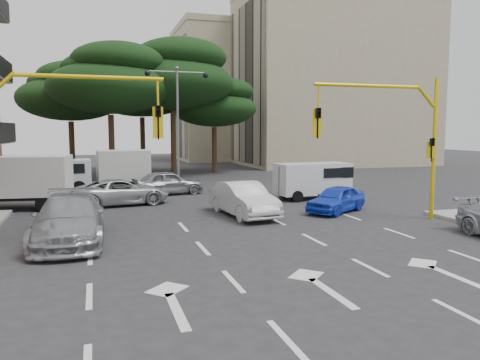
{
  "coord_description": "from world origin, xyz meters",
  "views": [
    {
      "loc": [
        -5.28,
        -14.61,
        3.87
      ],
      "look_at": [
        0.93,
        5.29,
        1.6
      ],
      "focal_mm": 35.0,
      "sensor_mm": 36.0,
      "label": 1
    }
  ],
  "objects_px": {
    "signal_mast_right": "(399,129)",
    "box_truck_a": "(15,183)",
    "street_lamp_center": "(177,105)",
    "car_silver_cross_a": "(122,192)",
    "box_truck_b": "(108,171)",
    "van_white": "(312,181)",
    "car_white_hatch": "(243,199)",
    "car_blue_compact": "(336,199)",
    "car_silver_cross_b": "(168,183)",
    "signal_mast_left": "(45,129)",
    "car_silver_wagon": "(69,219)"
  },
  "relations": [
    {
      "from": "signal_mast_right",
      "to": "box_truck_a",
      "type": "relative_size",
      "value": 1.14
    },
    {
      "from": "street_lamp_center",
      "to": "car_silver_cross_a",
      "type": "xyz_separation_m",
      "value": [
        -4.0,
        -6.09,
        -4.76
      ]
    },
    {
      "from": "signal_mast_right",
      "to": "box_truck_b",
      "type": "bearing_deg",
      "value": 129.92
    },
    {
      "from": "box_truck_b",
      "to": "van_white",
      "type": "bearing_deg",
      "value": -124.97
    },
    {
      "from": "car_white_hatch",
      "to": "car_silver_cross_a",
      "type": "relative_size",
      "value": 0.96
    },
    {
      "from": "car_silver_cross_a",
      "to": "box_truck_b",
      "type": "distance_m",
      "value": 5.65
    },
    {
      "from": "street_lamp_center",
      "to": "box_truck_a",
      "type": "distance_m",
      "value": 11.58
    },
    {
      "from": "car_blue_compact",
      "to": "van_white",
      "type": "xyz_separation_m",
      "value": [
        0.81,
        4.2,
        0.39
      ]
    },
    {
      "from": "car_white_hatch",
      "to": "car_silver_cross_b",
      "type": "xyz_separation_m",
      "value": [
        -2.18,
        7.91,
        -0.05
      ]
    },
    {
      "from": "car_silver_cross_b",
      "to": "box_truck_a",
      "type": "distance_m",
      "value": 8.42
    },
    {
      "from": "signal_mast_left",
      "to": "car_blue_compact",
      "type": "bearing_deg",
      "value": 12.45
    },
    {
      "from": "car_silver_cross_b",
      "to": "box_truck_a",
      "type": "bearing_deg",
      "value": 101.02
    },
    {
      "from": "car_blue_compact",
      "to": "car_silver_cross_b",
      "type": "relative_size",
      "value": 0.87
    },
    {
      "from": "car_silver_cross_a",
      "to": "box_truck_a",
      "type": "relative_size",
      "value": 0.91
    },
    {
      "from": "car_blue_compact",
      "to": "car_silver_wagon",
      "type": "bearing_deg",
      "value": -110.36
    },
    {
      "from": "car_silver_wagon",
      "to": "box_truck_b",
      "type": "distance_m",
      "value": 13.45
    },
    {
      "from": "car_silver_cross_b",
      "to": "van_white",
      "type": "relative_size",
      "value": 1.03
    },
    {
      "from": "signal_mast_right",
      "to": "street_lamp_center",
      "type": "xyz_separation_m",
      "value": [
        -6.8,
        14.01,
        1.54
      ]
    },
    {
      "from": "car_white_hatch",
      "to": "van_white",
      "type": "xyz_separation_m",
      "value": [
        5.26,
        3.81,
        0.26
      ]
    },
    {
      "from": "signal_mast_left",
      "to": "van_white",
      "type": "relative_size",
      "value": 1.48
    },
    {
      "from": "van_white",
      "to": "car_silver_cross_a",
      "type": "bearing_deg",
      "value": -97.82
    },
    {
      "from": "street_lamp_center",
      "to": "car_white_hatch",
      "type": "bearing_deg",
      "value": -84.61
    },
    {
      "from": "street_lamp_center",
      "to": "box_truck_b",
      "type": "bearing_deg",
      "value": -173.66
    },
    {
      "from": "signal_mast_right",
      "to": "van_white",
      "type": "height_order",
      "value": "signal_mast_right"
    },
    {
      "from": "van_white",
      "to": "signal_mast_right",
      "type": "bearing_deg",
      "value": 2.07
    },
    {
      "from": "car_silver_cross_a",
      "to": "van_white",
      "type": "distance_m",
      "value": 10.34
    },
    {
      "from": "box_truck_b",
      "to": "signal_mast_left",
      "type": "bearing_deg",
      "value": 166.83
    },
    {
      "from": "signal_mast_right",
      "to": "car_silver_cross_a",
      "type": "height_order",
      "value": "signal_mast_right"
    },
    {
      "from": "box_truck_a",
      "to": "signal_mast_right",
      "type": "bearing_deg",
      "value": -108.97
    },
    {
      "from": "signal_mast_right",
      "to": "signal_mast_left",
      "type": "height_order",
      "value": "same"
    },
    {
      "from": "street_lamp_center",
      "to": "car_silver_wagon",
      "type": "distance_m",
      "value": 15.84
    },
    {
      "from": "signal_mast_left",
      "to": "box_truck_a",
      "type": "bearing_deg",
      "value": 105.32
    },
    {
      "from": "car_blue_compact",
      "to": "box_truck_a",
      "type": "relative_size",
      "value": 0.69
    },
    {
      "from": "car_silver_wagon",
      "to": "car_silver_cross_b",
      "type": "distance_m",
      "value": 11.95
    },
    {
      "from": "car_white_hatch",
      "to": "car_silver_cross_a",
      "type": "distance_m",
      "value": 6.96
    },
    {
      "from": "car_silver_wagon",
      "to": "car_silver_cross_b",
      "type": "height_order",
      "value": "car_silver_wagon"
    },
    {
      "from": "van_white",
      "to": "box_truck_b",
      "type": "bearing_deg",
      "value": -123.7
    },
    {
      "from": "car_silver_wagon",
      "to": "box_truck_a",
      "type": "height_order",
      "value": "box_truck_a"
    },
    {
      "from": "car_blue_compact",
      "to": "car_silver_wagon",
      "type": "distance_m",
      "value": 11.92
    },
    {
      "from": "signal_mast_right",
      "to": "van_white",
      "type": "bearing_deg",
      "value": 94.29
    },
    {
      "from": "signal_mast_left",
      "to": "street_lamp_center",
      "type": "distance_m",
      "value": 15.65
    },
    {
      "from": "car_silver_cross_b",
      "to": "van_white",
      "type": "bearing_deg",
      "value": -128.76
    },
    {
      "from": "car_silver_cross_a",
      "to": "van_white",
      "type": "bearing_deg",
      "value": -104.72
    },
    {
      "from": "street_lamp_center",
      "to": "car_silver_cross_a",
      "type": "height_order",
      "value": "street_lamp_center"
    },
    {
      "from": "car_white_hatch",
      "to": "box_truck_b",
      "type": "bearing_deg",
      "value": 111.53
    },
    {
      "from": "car_white_hatch",
      "to": "box_truck_a",
      "type": "height_order",
      "value": "box_truck_a"
    },
    {
      "from": "car_silver_cross_b",
      "to": "signal_mast_right",
      "type": "bearing_deg",
      "value": -154.02
    },
    {
      "from": "street_lamp_center",
      "to": "car_white_hatch",
      "type": "relative_size",
      "value": 1.68
    },
    {
      "from": "signal_mast_left",
      "to": "box_truck_b",
      "type": "bearing_deg",
      "value": 80.32
    },
    {
      "from": "car_white_hatch",
      "to": "car_silver_cross_b",
      "type": "distance_m",
      "value": 8.21
    }
  ]
}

